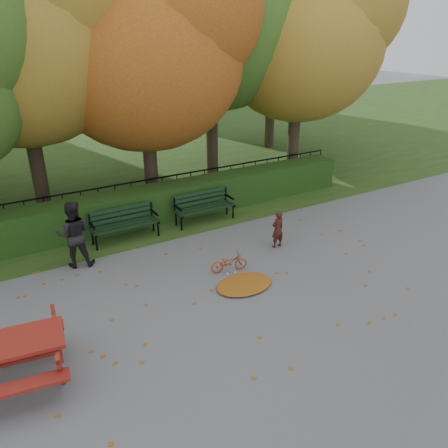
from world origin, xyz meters
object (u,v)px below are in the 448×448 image
tree_c (156,43)px  bicycle (229,262)px  tree_d (224,3)px  tree_g (284,24)px  tree_b (27,21)px  adult (74,234)px  child (278,229)px  bench_left (124,221)px  bench_right (203,205)px  tree_e (312,33)px

tree_c → bicycle: (-0.59, -5.15, -4.59)m
tree_d → tree_g: tree_d is taller
tree_b → adult: bearing=-94.6°
tree_c → tree_g: bearing=26.9°
bicycle → adult: bearing=67.6°
child → adult: (-4.72, 1.64, 0.32)m
bench_left → adult: adult is taller
bench_left → adult: (-1.45, -0.80, 0.30)m
tree_b → tree_d: size_ratio=0.92×
tree_c → bench_right: 4.87m
tree_g → child: (-6.36, -8.50, -4.87)m
tree_g → bench_right: tree_g is taller
tree_c → adult: (-3.58, -3.06, -4.00)m
tree_g → adult: (-11.08, -6.86, -4.55)m
tree_e → child: (-4.55, -4.51, -4.58)m
tree_g → bench_left: (-9.63, -6.06, -4.85)m
tree_b → adult: tree_b is taller
tree_b → adult: size_ratio=5.36×
bench_left → child: size_ratio=1.80×
adult → tree_c: bearing=-122.2°
bench_left → bench_right: size_ratio=1.00×
child → tree_g: bearing=-129.8°
tree_c → tree_b: bearing=166.5°
tree_e → tree_g: size_ratio=0.95×
tree_b → bench_left: tree_b is taller
bicycle → tree_d: bearing=-17.0°
tree_c → bench_right: bearing=-83.3°
tree_d → bicycle: bearing=-119.5°
tree_d → bench_left: (-5.18, -3.53, -5.46)m
tree_b → child: tree_b is taller
tree_c → tree_d: 3.50m
tree_d → tree_g: 5.16m
tree_b → tree_g: bearing=15.6°
adult → tree_e: bearing=-145.5°
tree_b → bicycle: 8.32m
tree_c → bicycle: bearing=-96.5°
tree_d → child: bearing=-107.7°
tree_d → bicycle: size_ratio=10.90×
bench_left → child: bearing=-36.8°
bicycle → bench_left: bearing=40.6°
tree_c → bicycle: tree_c is taller
bench_right → bicycle: 3.03m
tree_c → tree_e: bearing=-1.9°
tree_b → tree_c: tree_b is taller
bench_right → bench_left: bearing=180.0°
tree_e → bench_right: (-5.42, -2.07, -4.56)m
bench_left → tree_c: bearing=46.6°
tree_d → tree_e: (2.64, -1.46, -0.90)m
adult → child: bearing=178.1°
tree_g → bench_right: 10.61m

